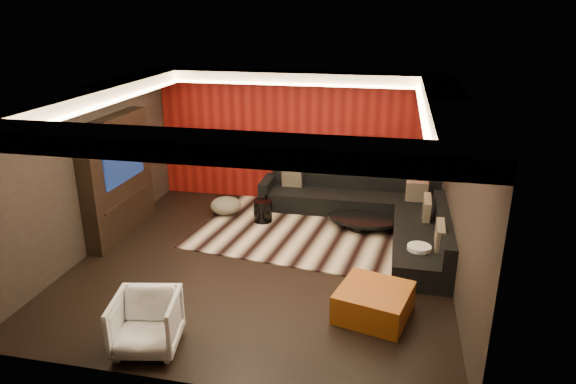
% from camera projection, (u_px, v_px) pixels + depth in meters
% --- Properties ---
extents(floor, '(6.00, 6.00, 0.02)m').
position_uv_depth(floor, '(263.00, 263.00, 8.53)').
color(floor, black).
rests_on(floor, ground).
extents(ceiling, '(6.00, 6.00, 0.02)m').
position_uv_depth(ceiling, '(260.00, 92.00, 7.57)').
color(ceiling, silver).
rests_on(ceiling, ground).
extents(wall_back, '(6.00, 0.02, 2.80)m').
position_uv_depth(wall_back, '(298.00, 137.00, 10.82)').
color(wall_back, black).
rests_on(wall_back, ground).
extents(wall_left, '(0.02, 6.00, 2.80)m').
position_uv_depth(wall_left, '(89.00, 171.00, 8.64)').
color(wall_left, black).
rests_on(wall_left, ground).
extents(wall_right, '(0.02, 6.00, 2.80)m').
position_uv_depth(wall_right, '(461.00, 196.00, 7.47)').
color(wall_right, black).
rests_on(wall_right, ground).
extents(red_feature_wall, '(5.98, 0.05, 2.78)m').
position_uv_depth(red_feature_wall, '(297.00, 138.00, 10.78)').
color(red_feature_wall, '#6B0C0A').
rests_on(red_feature_wall, ground).
extents(soffit_back, '(6.00, 0.60, 0.22)m').
position_uv_depth(soffit_back, '(295.00, 77.00, 10.10)').
color(soffit_back, silver).
rests_on(soffit_back, ground).
extents(soffit_front, '(6.00, 0.60, 0.22)m').
position_uv_depth(soffit_front, '(191.00, 146.00, 5.13)').
color(soffit_front, silver).
rests_on(soffit_front, ground).
extents(soffit_left, '(0.60, 4.80, 0.22)m').
position_uv_depth(soffit_left, '(95.00, 94.00, 8.14)').
color(soffit_left, silver).
rests_on(soffit_left, ground).
extents(soffit_right, '(0.60, 4.80, 0.22)m').
position_uv_depth(soffit_right, '(449.00, 107.00, 7.09)').
color(soffit_right, silver).
rests_on(soffit_right, ground).
extents(cove_back, '(4.80, 0.08, 0.04)m').
position_uv_depth(cove_back, '(292.00, 84.00, 9.81)').
color(cove_back, '#FFD899').
rests_on(cove_back, ground).
extents(cove_front, '(4.80, 0.08, 0.04)m').
position_uv_depth(cove_front, '(203.00, 146.00, 5.47)').
color(cove_front, '#FFD899').
rests_on(cove_front, ground).
extents(cove_left, '(0.08, 4.80, 0.04)m').
position_uv_depth(cove_left, '(116.00, 101.00, 8.10)').
color(cove_left, '#FFD899').
rests_on(cove_left, ground).
extents(cove_right, '(0.08, 4.80, 0.04)m').
position_uv_depth(cove_right, '(423.00, 113.00, 7.19)').
color(cove_right, '#FFD899').
rests_on(cove_right, ground).
extents(tv_surround, '(0.30, 2.00, 2.20)m').
position_uv_depth(tv_surround, '(118.00, 177.00, 9.26)').
color(tv_surround, black).
rests_on(tv_surround, ground).
extents(tv_screen, '(0.04, 1.30, 0.80)m').
position_uv_depth(tv_screen, '(124.00, 159.00, 9.11)').
color(tv_screen, black).
rests_on(tv_screen, ground).
extents(tv_shelf, '(0.04, 1.60, 0.04)m').
position_uv_depth(tv_shelf, '(128.00, 199.00, 9.36)').
color(tv_shelf, black).
rests_on(tv_shelf, ground).
extents(rug, '(4.35, 3.49, 0.02)m').
position_uv_depth(rug, '(307.00, 230.00, 9.74)').
color(rug, beige).
rests_on(rug, floor).
extents(coffee_table, '(1.53, 1.53, 0.22)m').
position_uv_depth(coffee_table, '(362.00, 223.00, 9.73)').
color(coffee_table, black).
rests_on(coffee_table, rug).
extents(drum_stool, '(0.36, 0.36, 0.42)m').
position_uv_depth(drum_stool, '(263.00, 211.00, 10.04)').
color(drum_stool, black).
rests_on(drum_stool, rug).
extents(striped_pouf, '(0.77, 0.77, 0.34)m').
position_uv_depth(striped_pouf, '(226.00, 206.00, 10.42)').
color(striped_pouf, beige).
rests_on(striped_pouf, rug).
extents(white_side_table, '(0.47, 0.47, 0.47)m').
position_uv_depth(white_side_table, '(418.00, 259.00, 8.12)').
color(white_side_table, silver).
rests_on(white_side_table, floor).
extents(orange_ottoman, '(1.12, 1.12, 0.41)m').
position_uv_depth(orange_ottoman, '(374.00, 302.00, 6.99)').
color(orange_ottoman, '#8C3E12').
rests_on(orange_ottoman, floor).
extents(armchair, '(0.91, 0.92, 0.72)m').
position_uv_depth(armchair, '(146.00, 323.00, 6.26)').
color(armchair, white).
rests_on(armchair, floor).
extents(sectional_sofa, '(3.65, 3.50, 0.75)m').
position_uv_depth(sectional_sofa, '(375.00, 214.00, 9.82)').
color(sectional_sofa, black).
rests_on(sectional_sofa, floor).
extents(throw_pillows, '(3.12, 2.76, 0.50)m').
position_uv_depth(throw_pillows, '(388.00, 201.00, 9.48)').
color(throw_pillows, beige).
rests_on(throw_pillows, sectional_sofa).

